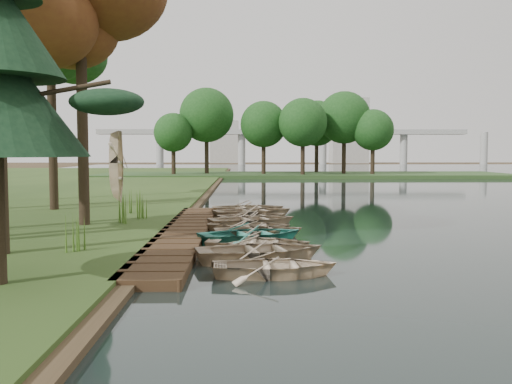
{
  "coord_description": "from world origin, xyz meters",
  "views": [
    {
      "loc": [
        0.54,
        -20.07,
        3.04
      ],
      "look_at": [
        0.99,
        0.96,
        1.57
      ],
      "focal_mm": 40.0,
      "sensor_mm": 36.0,
      "label": 1
    }
  ],
  "objects_px": {
    "stored_rowboat": "(119,196)",
    "boardwalk": "(184,234)",
    "rowboat_1": "(261,248)",
    "rowboat_0": "(275,263)",
    "rowboat_2": "(258,241)"
  },
  "relations": [
    {
      "from": "rowboat_2",
      "to": "boardwalk",
      "type": "bearing_deg",
      "value": 48.56
    },
    {
      "from": "boardwalk",
      "to": "stored_rowboat",
      "type": "bearing_deg",
      "value": 113.19
    },
    {
      "from": "stored_rowboat",
      "to": "boardwalk",
      "type": "bearing_deg",
      "value": -159.4
    },
    {
      "from": "rowboat_1",
      "to": "rowboat_0",
      "type": "bearing_deg",
      "value": 176.03
    },
    {
      "from": "rowboat_2",
      "to": "stored_rowboat",
      "type": "xyz_separation_m",
      "value": [
        -7.15,
        13.75,
        0.33
      ]
    },
    {
      "from": "rowboat_1",
      "to": "rowboat_2",
      "type": "relative_size",
      "value": 1.13
    },
    {
      "from": "rowboat_1",
      "to": "rowboat_2",
      "type": "xyz_separation_m",
      "value": [
        -0.03,
        1.53,
        -0.04
      ]
    },
    {
      "from": "boardwalk",
      "to": "stored_rowboat",
      "type": "xyz_separation_m",
      "value": [
        -4.59,
        10.7,
        0.55
      ]
    },
    {
      "from": "rowboat_0",
      "to": "rowboat_2",
      "type": "height_order",
      "value": "rowboat_2"
    },
    {
      "from": "rowboat_0",
      "to": "stored_rowboat",
      "type": "height_order",
      "value": "stored_rowboat"
    },
    {
      "from": "boardwalk",
      "to": "stored_rowboat",
      "type": "relative_size",
      "value": 4.12
    },
    {
      "from": "rowboat_0",
      "to": "stored_rowboat",
      "type": "bearing_deg",
      "value": 20.57
    },
    {
      "from": "rowboat_0",
      "to": "stored_rowboat",
      "type": "xyz_separation_m",
      "value": [
        -7.47,
        17.19,
        0.34
      ]
    },
    {
      "from": "rowboat_1",
      "to": "stored_rowboat",
      "type": "relative_size",
      "value": 0.92
    },
    {
      "from": "boardwalk",
      "to": "rowboat_1",
      "type": "xyz_separation_m",
      "value": [
        2.6,
        -4.58,
        0.27
      ]
    }
  ]
}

